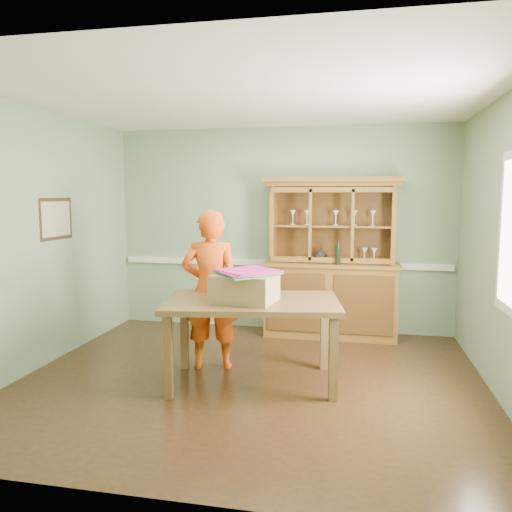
% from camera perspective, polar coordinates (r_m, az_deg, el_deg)
% --- Properties ---
extents(floor, '(4.50, 4.50, 0.00)m').
position_cam_1_polar(floor, '(5.05, -0.66, -14.02)').
color(floor, '#402A14').
rests_on(floor, ground).
extents(ceiling, '(4.50, 4.50, 0.00)m').
position_cam_1_polar(ceiling, '(4.80, -0.70, 17.69)').
color(ceiling, white).
rests_on(ceiling, wall_back).
extents(wall_back, '(4.50, 0.00, 4.50)m').
position_cam_1_polar(wall_back, '(6.70, 2.93, 3.02)').
color(wall_back, gray).
rests_on(wall_back, floor).
extents(wall_left, '(0.00, 4.00, 4.00)m').
position_cam_1_polar(wall_left, '(5.65, -23.58, 1.74)').
color(wall_left, gray).
rests_on(wall_left, floor).
extents(wall_right, '(0.00, 4.00, 4.00)m').
position_cam_1_polar(wall_right, '(4.80, 26.61, 0.77)').
color(wall_right, gray).
rests_on(wall_right, floor).
extents(wall_front, '(4.50, 0.00, 4.50)m').
position_cam_1_polar(wall_front, '(2.83, -9.26, -2.38)').
color(wall_front, gray).
rests_on(wall_front, floor).
extents(chair_rail, '(4.41, 0.05, 0.08)m').
position_cam_1_polar(chair_rail, '(6.72, 2.88, -0.82)').
color(chair_rail, white).
rests_on(chair_rail, wall_back).
extents(framed_map, '(0.03, 0.60, 0.46)m').
position_cam_1_polar(framed_map, '(5.88, -21.84, 3.95)').
color(framed_map, '#372616').
rests_on(framed_map, wall_left).
extents(china_hutch, '(1.73, 0.57, 2.03)m').
position_cam_1_polar(china_hutch, '(6.48, 8.53, -2.82)').
color(china_hutch, brown).
rests_on(china_hutch, floor).
extents(dining_table, '(1.77, 1.23, 0.82)m').
position_cam_1_polar(dining_table, '(4.78, -0.44, -6.17)').
color(dining_table, brown).
rests_on(dining_table, floor).
extents(cardboard_box, '(0.62, 0.52, 0.26)m').
position_cam_1_polar(cardboard_box, '(4.66, -1.30, -3.66)').
color(cardboard_box, tan).
rests_on(cardboard_box, dining_table).
extents(kite_stack, '(0.66, 0.66, 0.04)m').
position_cam_1_polar(kite_stack, '(4.60, -1.09, -1.87)').
color(kite_stack, green).
rests_on(kite_stack, cardboard_box).
extents(person, '(0.67, 0.50, 1.66)m').
position_cam_1_polar(person, '(5.21, -5.19, -3.85)').
color(person, '#EA4F0E').
rests_on(person, floor).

